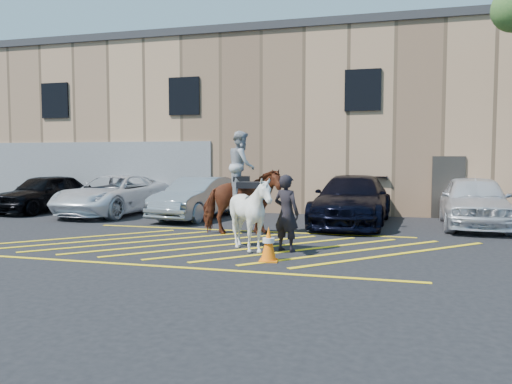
% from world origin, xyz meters
% --- Properties ---
extents(ground, '(90.00, 90.00, 0.00)m').
position_xyz_m(ground, '(0.00, 0.00, 0.00)').
color(ground, black).
rests_on(ground, ground).
extents(car_black_suv, '(2.26, 4.58, 1.50)m').
position_xyz_m(car_black_suv, '(-9.21, 5.13, 0.75)').
color(car_black_suv, black).
rests_on(car_black_suv, ground).
extents(car_white_pickup, '(2.89, 5.53, 1.49)m').
position_xyz_m(car_white_pickup, '(-6.03, 4.98, 0.74)').
color(car_white_pickup, white).
rests_on(car_white_pickup, ground).
extents(car_silver_sedan, '(2.13, 4.60, 1.46)m').
position_xyz_m(car_silver_sedan, '(-2.53, 4.70, 0.73)').
color(car_silver_sedan, gray).
rests_on(car_silver_sedan, ground).
extents(car_blue_suv, '(2.50, 5.52, 1.57)m').
position_xyz_m(car_blue_suv, '(2.85, 4.49, 0.78)').
color(car_blue_suv, black).
rests_on(car_blue_suv, ground).
extents(car_white_suv, '(2.14, 4.84, 1.62)m').
position_xyz_m(car_white_suv, '(6.54, 4.84, 0.81)').
color(car_white_suv, silver).
rests_on(car_white_suv, ground).
extents(handler, '(0.76, 0.64, 1.77)m').
position_xyz_m(handler, '(1.74, -0.57, 0.89)').
color(handler, black).
rests_on(handler, ground).
extents(warehouse, '(32.42, 10.20, 7.30)m').
position_xyz_m(warehouse, '(-0.01, 11.99, 3.65)').
color(warehouse, tan).
rests_on(warehouse, ground).
extents(hatching_zone, '(12.60, 5.12, 0.01)m').
position_xyz_m(hatching_zone, '(-0.00, -0.30, 0.01)').
color(hatching_zone, yellow).
rests_on(hatching_zone, ground).
extents(mounted_bay, '(2.37, 1.54, 2.89)m').
position_xyz_m(mounted_bay, '(0.03, 1.53, 1.16)').
color(mounted_bay, brown).
rests_on(mounted_bay, ground).
extents(saddled_white, '(1.43, 1.60, 1.72)m').
position_xyz_m(saddled_white, '(0.97, -0.83, 0.87)').
color(saddled_white, white).
rests_on(saddled_white, ground).
extents(traffic_cone, '(0.43, 0.43, 0.73)m').
position_xyz_m(traffic_cone, '(1.60, -1.75, 0.37)').
color(traffic_cone, orange).
rests_on(traffic_cone, ground).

